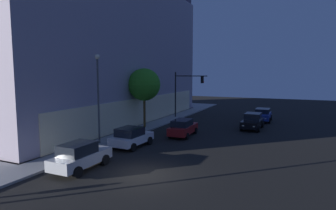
{
  "coord_description": "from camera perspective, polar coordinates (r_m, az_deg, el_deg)",
  "views": [
    {
      "loc": [
        -14.58,
        -8.33,
        6.13
      ],
      "look_at": [
        8.37,
        2.09,
        3.34
      ],
      "focal_mm": 30.18,
      "sensor_mm": 36.0,
      "label": 1
    }
  ],
  "objects": [
    {
      "name": "ground_plane",
      "position": [
        17.88,
        -5.14,
        -13.77
      ],
      "size": [
        120.0,
        120.0,
        0.0
      ],
      "primitive_type": "plane",
      "color": "black"
    },
    {
      "name": "modern_building",
      "position": [
        40.82,
        -18.65,
        11.54
      ],
      "size": [
        34.92,
        22.33,
        20.32
      ],
      "color": "#4C4C51",
      "rests_on": "ground"
    },
    {
      "name": "traffic_light_far_corner",
      "position": [
        38.64,
        3.49,
        3.56
      ],
      "size": [
        0.42,
        4.69,
        6.22
      ],
      "color": "black",
      "rests_on": "sidewalk_corner"
    },
    {
      "name": "street_lamp_sidewalk",
      "position": [
        24.73,
        -13.95,
        3.43
      ],
      "size": [
        0.44,
        0.44,
        7.63
      ],
      "color": "#4F4F4F",
      "rests_on": "sidewalk_corner"
    },
    {
      "name": "sidewalk_tree",
      "position": [
        31.64,
        -4.83,
        4.11
      ],
      "size": [
        3.62,
        3.62,
        6.6
      ],
      "color": "brown",
      "rests_on": "sidewalk_corner"
    },
    {
      "name": "car_silver",
      "position": [
        19.19,
        -17.32,
        -9.79
      ],
      "size": [
        4.31,
        1.98,
        1.78
      ],
      "color": "#B7BABF",
      "rests_on": "ground"
    },
    {
      "name": "car_white",
      "position": [
        24.12,
        -7.43,
        -6.39
      ],
      "size": [
        4.16,
        2.33,
        1.67
      ],
      "color": "silver",
      "rests_on": "ground"
    },
    {
      "name": "car_red",
      "position": [
        28.07,
        3.03,
        -4.54
      ],
      "size": [
        4.55,
        2.12,
        1.66
      ],
      "color": "maroon",
      "rests_on": "ground"
    },
    {
      "name": "car_black",
      "position": [
        32.95,
        16.69,
        -3.13
      ],
      "size": [
        4.63,
        2.18,
        1.75
      ],
      "color": "black",
      "rests_on": "ground"
    },
    {
      "name": "car_blue",
      "position": [
        38.59,
        18.55,
        -1.86
      ],
      "size": [
        4.38,
        2.17,
        1.64
      ],
      "color": "navy",
      "rests_on": "ground"
    }
  ]
}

